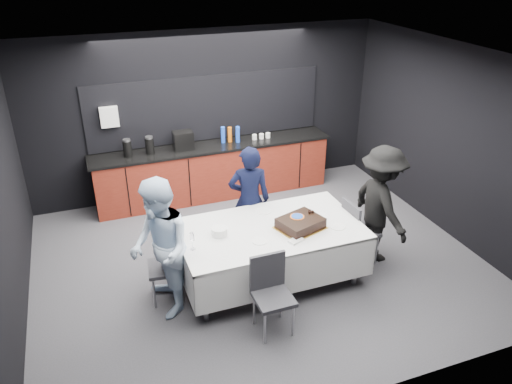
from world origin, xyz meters
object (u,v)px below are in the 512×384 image
(party_table, at_px, (270,237))
(plate_stack, at_px, (219,231))
(person_center, at_px, (249,200))
(cake_assembly, at_px, (300,223))
(person_right, at_px, (380,205))
(champagne_flute, at_px, (192,238))
(chair_left, at_px, (172,261))
(chair_near, at_px, (271,288))
(chair_right, at_px, (356,227))
(person_left, at_px, (160,249))

(party_table, height_order, plate_stack, plate_stack)
(person_center, bearing_deg, cake_assembly, 126.44)
(person_right, bearing_deg, champagne_flute, 90.76)
(party_table, relative_size, chair_left, 2.51)
(plate_stack, bearing_deg, chair_left, 178.83)
(chair_near, height_order, person_right, person_right)
(chair_near, bearing_deg, plate_stack, 109.58)
(person_right, bearing_deg, cake_assembly, 93.23)
(cake_assembly, distance_m, chair_right, 0.96)
(cake_assembly, relative_size, chair_near, 0.72)
(champagne_flute, distance_m, chair_right, 2.33)
(champagne_flute, relative_size, person_right, 0.13)
(party_table, distance_m, chair_left, 1.27)
(chair_near, distance_m, person_right, 2.11)
(chair_near, bearing_deg, party_table, 69.26)
(plate_stack, bearing_deg, cake_assembly, -11.02)
(plate_stack, relative_size, champagne_flute, 0.88)
(chair_near, bearing_deg, person_center, 78.75)
(chair_right, bearing_deg, party_table, 178.84)
(plate_stack, bearing_deg, chair_near, -70.42)
(plate_stack, distance_m, chair_near, 1.01)
(chair_right, bearing_deg, cake_assembly, -172.84)
(party_table, distance_m, cake_assembly, 0.44)
(party_table, height_order, person_right, person_right)
(party_table, xyz_separation_m, person_left, (-1.41, -0.12, 0.22))
(chair_left, bearing_deg, party_table, -3.13)
(chair_left, relative_size, chair_right, 1.00)
(cake_assembly, distance_m, plate_stack, 1.02)
(champagne_flute, bearing_deg, party_table, 7.70)
(chair_left, xyz_separation_m, person_center, (1.26, 0.70, 0.26))
(party_table, xyz_separation_m, person_center, (-0.00, 0.76, 0.16))
(chair_right, xyz_separation_m, person_center, (-1.26, 0.79, 0.26))
(chair_left, xyz_separation_m, person_left, (-0.15, -0.19, 0.33))
(cake_assembly, height_order, person_left, person_left)
(chair_right, relative_size, chair_near, 1.00)
(person_center, relative_size, person_left, 0.93)
(party_table, height_order, chair_near, chair_near)
(plate_stack, bearing_deg, party_table, -5.00)
(chair_right, bearing_deg, plate_stack, 177.54)
(cake_assembly, relative_size, plate_stack, 3.41)
(plate_stack, bearing_deg, person_left, -166.70)
(party_table, relative_size, person_center, 1.45)
(person_left, relative_size, person_right, 1.03)
(chair_near, bearing_deg, champagne_flute, 134.87)
(chair_right, bearing_deg, champagne_flute, -177.17)
(person_left, bearing_deg, plate_stack, 100.03)
(plate_stack, xyz_separation_m, chair_left, (-0.61, 0.01, -0.30))
(cake_assembly, distance_m, champagne_flute, 1.39)
(plate_stack, relative_size, person_left, 0.11)
(cake_assembly, xyz_separation_m, chair_left, (-1.62, 0.21, -0.31))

